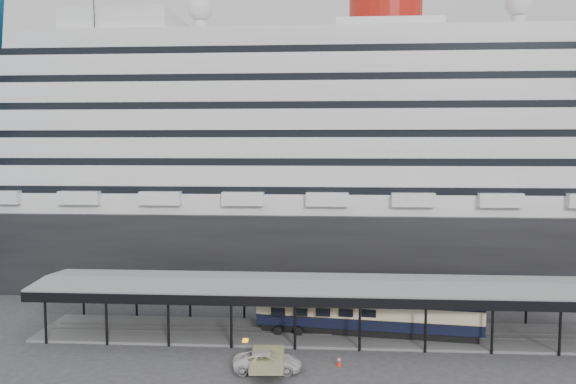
% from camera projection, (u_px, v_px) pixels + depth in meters
% --- Properties ---
extents(ground, '(200.00, 200.00, 0.00)m').
position_uv_depth(ground, '(327.00, 354.00, 49.38)').
color(ground, '#363639').
rests_on(ground, ground).
extents(cruise_ship, '(130.00, 30.00, 43.90)m').
position_uv_depth(cruise_ship, '(327.00, 145.00, 79.71)').
color(cruise_ship, black).
rests_on(cruise_ship, ground).
extents(platform_canopy, '(56.00, 9.18, 5.30)m').
position_uv_depth(platform_canopy, '(327.00, 311.00, 54.16)').
color(platform_canopy, slate).
rests_on(platform_canopy, ground).
extents(port_truck, '(5.70, 2.89, 1.55)m').
position_uv_depth(port_truck, '(268.00, 362.00, 45.52)').
color(port_truck, silver).
rests_on(port_truck, ground).
extents(pullman_carriage, '(21.52, 5.28, 20.96)m').
position_uv_depth(pullman_carriage, '(368.00, 310.00, 53.89)').
color(pullman_carriage, black).
rests_on(pullman_carriage, ground).
extents(traffic_cone_left, '(0.42, 0.42, 0.74)m').
position_uv_depth(traffic_cone_left, '(284.00, 364.00, 46.08)').
color(traffic_cone_left, '#EE3F0D').
rests_on(traffic_cone_left, ground).
extents(traffic_cone_mid, '(0.43, 0.43, 0.67)m').
position_uv_depth(traffic_cone_mid, '(282.00, 361.00, 46.92)').
color(traffic_cone_mid, '#D1440B').
rests_on(traffic_cone_mid, ground).
extents(traffic_cone_right, '(0.48, 0.48, 0.85)m').
position_uv_depth(traffic_cone_right, '(339.00, 361.00, 46.68)').
color(traffic_cone_right, red).
rests_on(traffic_cone_right, ground).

